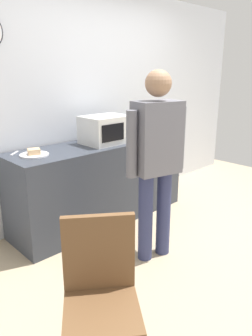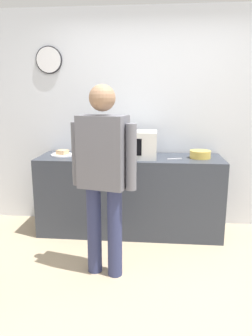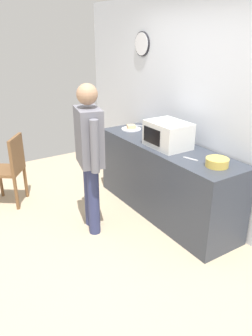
% 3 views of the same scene
% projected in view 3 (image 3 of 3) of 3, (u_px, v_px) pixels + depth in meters
% --- Properties ---
extents(ground_plane, '(6.00, 6.00, 0.00)m').
position_uv_depth(ground_plane, '(89.00, 254.00, 3.43)').
color(ground_plane, tan).
extents(back_wall, '(5.40, 0.13, 2.60)m').
position_uv_depth(back_wall, '(210.00, 113.00, 3.73)').
color(back_wall, silver).
rests_on(back_wall, ground_plane).
extents(kitchen_counter, '(2.11, 0.62, 0.91)m').
position_uv_depth(kitchen_counter, '(165.00, 180.00, 4.09)').
color(kitchen_counter, '#333842').
rests_on(kitchen_counter, ground_plane).
extents(microwave, '(0.50, 0.39, 0.30)m').
position_uv_depth(microwave, '(168.00, 135.00, 3.80)').
color(microwave, silver).
rests_on(microwave, kitchen_counter).
extents(sandwich_plate, '(0.27, 0.27, 0.07)m').
position_uv_depth(sandwich_plate, '(131.00, 128.00, 4.53)').
color(sandwich_plate, white).
rests_on(sandwich_plate, kitchen_counter).
extents(salad_bowl, '(0.23, 0.23, 0.09)m').
position_uv_depth(salad_bowl, '(217.00, 162.00, 3.28)').
color(salad_bowl, gold).
rests_on(salad_bowl, kitchen_counter).
extents(fork_utensil, '(0.14, 0.13, 0.01)m').
position_uv_depth(fork_utensil, '(139.00, 126.00, 4.71)').
color(fork_utensil, silver).
rests_on(fork_utensil, kitchen_counter).
extents(spoon_utensil, '(0.17, 0.07, 0.01)m').
position_uv_depth(spoon_utensil, '(190.00, 159.00, 3.48)').
color(spoon_utensil, silver).
rests_on(spoon_utensil, kitchen_counter).
extents(person_standing, '(0.58, 0.33, 1.69)m').
position_uv_depth(person_standing, '(90.00, 150.00, 3.53)').
color(person_standing, navy).
rests_on(person_standing, ground_plane).
extents(wooden_chair, '(0.56, 0.56, 0.94)m').
position_uv_depth(wooden_chair, '(11.00, 167.00, 4.29)').
color(wooden_chair, brown).
rests_on(wooden_chair, ground_plane).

